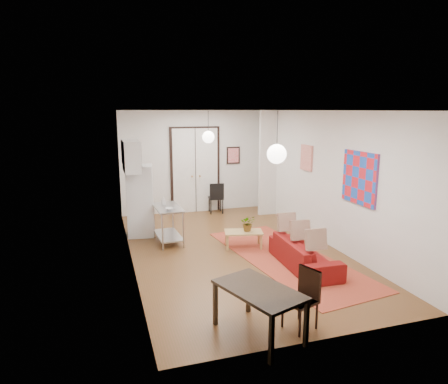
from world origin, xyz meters
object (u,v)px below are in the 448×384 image
object	(u,v)px
kitchen_counter	(168,220)
black_side_chair	(215,195)
dining_chair_near	(298,293)
dining_chair_far	(298,293)
dining_table	(259,294)
sofa	(304,254)
coffee_table	(244,233)
fridge	(140,201)

from	to	relation	value
kitchen_counter	black_side_chair	bearing A→B (deg)	49.73
dining_chair_near	dining_chair_far	distance (m)	0.00
kitchen_counter	dining_table	world-z (taller)	kitchen_counter
sofa	black_side_chair	world-z (taller)	black_side_chair
sofa	coffee_table	world-z (taller)	sofa
dining_chair_near	black_side_chair	bearing A→B (deg)	154.42
coffee_table	dining_chair_near	distance (m)	3.23
dining_table	dining_chair_near	distance (m)	0.62
kitchen_counter	dining_chair_far	world-z (taller)	dining_chair_far
dining_chair_near	black_side_chair	xyz separation A→B (m)	(0.65, 6.30, 0.04)
dining_table	black_side_chair	world-z (taller)	black_side_chair
coffee_table	fridge	bearing A→B (deg)	142.89
kitchen_counter	dining_chair_far	size ratio (longest dim) A/B	1.33
dining_table	black_side_chair	size ratio (longest dim) A/B	1.53
coffee_table	dining_chair_near	world-z (taller)	dining_chair_near
dining_table	dining_chair_far	bearing A→B (deg)	7.51
black_side_chair	coffee_table	bearing A→B (deg)	92.39
sofa	fridge	bearing A→B (deg)	45.29
fridge	dining_chair_near	world-z (taller)	fridge
sofa	black_side_chair	bearing A→B (deg)	7.84
fridge	dining_chair_far	xyz separation A→B (m)	(1.62, -4.72, -0.36)
fridge	dining_chair_far	bearing A→B (deg)	-63.08
sofa	coffee_table	xyz separation A→B (m)	(-0.71, 1.38, 0.05)
fridge	coffee_table	bearing A→B (deg)	-29.11
kitchen_counter	fridge	bearing A→B (deg)	123.93
sofa	dining_chair_near	bearing A→B (deg)	151.11
dining_chair_far	dining_table	bearing A→B (deg)	-102.16
coffee_table	dining_table	size ratio (longest dim) A/B	0.66
dining_table	black_side_chair	xyz separation A→B (m)	(1.25, 6.38, -0.07)
dining_chair_near	black_side_chair	world-z (taller)	black_side_chair
sofa	black_side_chair	distance (m)	4.51
fridge	dining_table	size ratio (longest dim) A/B	1.23
dining_chair_near	kitchen_counter	bearing A→B (deg)	175.59
fridge	black_side_chair	bearing A→B (deg)	42.89
sofa	fridge	world-z (taller)	fridge
kitchen_counter	fridge	xyz separation A→B (m)	(-0.52, 0.70, 0.32)
coffee_table	dining_chair_near	xyz separation A→B (m)	(-0.39, -3.20, 0.16)
dining_chair_near	fridge	bearing A→B (deg)	179.25
black_side_chair	dining_table	bearing A→B (deg)	86.10
dining_chair_far	black_side_chair	distance (m)	6.34
dining_chair_near	black_side_chair	distance (m)	6.34
coffee_table	fridge	distance (m)	2.57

